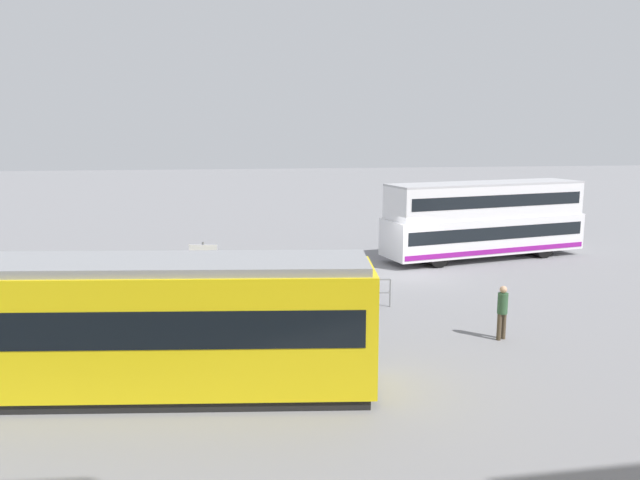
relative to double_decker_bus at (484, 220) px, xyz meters
The scene contains 7 objects.
ground_plane 5.99m from the double_decker_bus, 30.53° to the left, with size 160.00×160.00×0.00m, color gray.
double_decker_bus is the anchor object (origin of this frame).
tram_yellow 21.98m from the double_decker_bus, 40.05° to the left, with size 15.10×4.28×3.40m.
pedestrian_near_railing 13.95m from the double_decker_bus, 42.35° to the left, with size 0.44×0.44×1.76m.
pedestrian_crossing 12.82m from the double_decker_bus, 69.28° to the left, with size 0.43×0.43×1.73m.
pedestrian_railing 12.90m from the double_decker_bus, 35.51° to the left, with size 6.92×0.98×1.08m.
info_sign 15.46m from the double_decker_bus, 26.31° to the left, with size 1.03×0.26×2.45m.
Camera 1 is at (8.02, 26.45, 6.47)m, focal length 34.38 mm.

